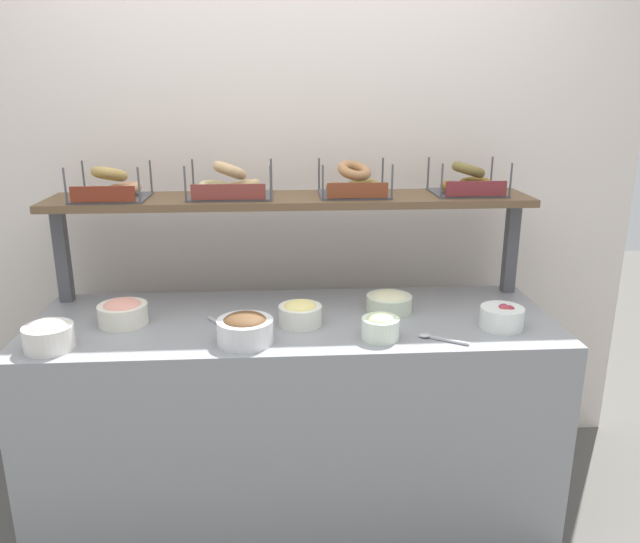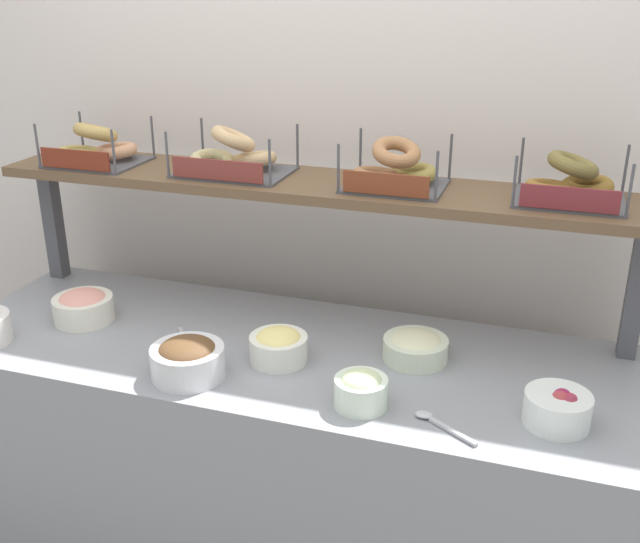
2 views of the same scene
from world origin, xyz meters
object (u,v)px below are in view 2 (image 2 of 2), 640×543
bagel_basket_sesame (96,149)px  bagel_basket_plain (233,158)px  bowl_lox_spread (83,306)px  serving_spoon_near_plate (184,346)px  bagel_basket_everything (395,171)px  bowl_egg_salad (279,345)px  bowl_potato_salad (416,347)px  bagel_basket_cinnamon_raisin (570,184)px  bowl_scallion_spread (361,389)px  bowl_chocolate_spread (188,359)px  bowl_beet_salad (558,408)px  serving_spoon_by_edge (437,422)px

bagel_basket_sesame → bagel_basket_plain: 0.47m
bowl_lox_spread → serving_spoon_near_plate: 0.39m
bagel_basket_everything → bowl_egg_salad: bearing=-125.1°
bowl_egg_salad → bagel_basket_sesame: (-0.74, 0.31, 0.43)m
bagel_basket_sesame → bagel_basket_plain: (0.47, 0.02, 0.00)m
bowl_lox_spread → bagel_basket_everything: size_ratio=0.64×
bowl_potato_salad → bagel_basket_cinnamon_raisin: 0.60m
bowl_scallion_spread → bowl_chocolate_spread: bowl_chocolate_spread is taller
bowl_potato_salad → bagel_basket_sesame: bagel_basket_sesame is taller
bowl_scallion_spread → bowl_potato_salad: (0.08, 0.28, -0.01)m
serving_spoon_near_plate → bowl_scallion_spread: bearing=-13.5°
bowl_beet_salad → bowl_egg_salad: bowl_egg_salad is taller
bowl_potato_salad → bowl_chocolate_spread: bearing=-153.1°
bowl_egg_salad → bowl_scallion_spread: bearing=-28.9°
bowl_beet_salad → serving_spoon_near_plate: bearing=176.4°
serving_spoon_near_plate → bagel_basket_cinnamon_raisin: bagel_basket_cinnamon_raisin is taller
bagel_basket_cinnamon_raisin → bowl_lox_spread: bearing=-167.8°
bowl_scallion_spread → bagel_basket_plain: bearing=138.4°
serving_spoon_by_edge → bagel_basket_plain: (-0.74, 0.51, 0.47)m
bowl_beet_salad → bagel_basket_plain: size_ratio=0.47×
bowl_scallion_spread → serving_spoon_near_plate: (-0.56, 0.14, -0.04)m
bowl_lox_spread → bowl_potato_salad: bearing=4.3°
bowl_scallion_spread → bowl_lox_spread: (-0.94, 0.20, 0.00)m
bowl_scallion_spread → bowl_potato_salad: bowl_scallion_spread is taller
bowl_scallion_spread → serving_spoon_near_plate: size_ratio=0.88×
bowl_chocolate_spread → bagel_basket_sesame: 0.83m
bagel_basket_sesame → bagel_basket_plain: bearing=2.5°
serving_spoon_near_plate → bagel_basket_sesame: bearing=144.0°
bagel_basket_sesame → bowl_lox_spread: bearing=-74.5°
serving_spoon_near_plate → bagel_basket_plain: (0.02, 0.35, 0.47)m
bowl_lox_spread → serving_spoon_by_edge: size_ratio=1.13×
bowl_beet_salad → bowl_lox_spread: 1.42m
bagel_basket_everything → bowl_scallion_spread: bearing=-84.9°
bowl_scallion_spread → bagel_basket_everything: bagel_basket_everything is taller
bowl_lox_spread → bowl_chocolate_spread: bearing=-23.8°
bowl_beet_salad → bowl_egg_salad: size_ratio=0.98×
serving_spoon_by_edge → bagel_basket_cinnamon_raisin: 0.74m
serving_spoon_by_edge → bagel_basket_everything: bearing=115.0°
serving_spoon_near_plate → serving_spoon_by_edge: size_ratio=0.94×
bowl_scallion_spread → serving_spoon_near_plate: bearing=166.5°
bagel_basket_plain → bagel_basket_everything: 0.50m
bagel_basket_sesame → bagel_basket_everything: bagel_basket_everything is taller
bowl_chocolate_spread → serving_spoon_near_plate: bowl_chocolate_spread is taller
bowl_chocolate_spread → bagel_basket_cinnamon_raisin: bagel_basket_cinnamon_raisin is taller
serving_spoon_near_plate → bowl_potato_salad: bearing=12.6°
bowl_lox_spread → bagel_basket_cinnamon_raisin: bearing=12.2°
bowl_beet_salad → bowl_lox_spread: bowl_lox_spread is taller
bowl_lox_spread → bagel_basket_plain: size_ratio=0.54×
bagel_basket_everything → serving_spoon_near_plate: bearing=-145.8°
bowl_egg_salad → serving_spoon_near_plate: (-0.28, -0.02, -0.04)m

